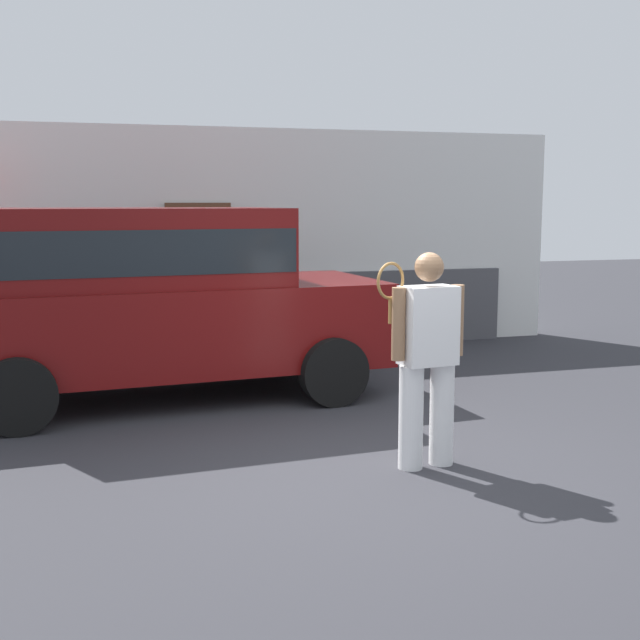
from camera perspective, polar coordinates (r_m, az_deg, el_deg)
ground_plane at (r=6.65m, az=3.51°, el=-10.39°), size 40.00×40.00×0.00m
house_frontage at (r=11.83m, az=-6.05°, el=5.01°), size 9.77×0.40×3.14m
parked_suv at (r=8.99m, az=-11.23°, el=1.81°), size 4.72×2.41×2.05m
tennis_player_man at (r=6.61m, az=7.39°, el=-2.48°), size 0.78×0.32×1.73m
potted_plant_by_porch at (r=11.44m, az=6.22°, el=-0.62°), size 0.52×0.52×0.68m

